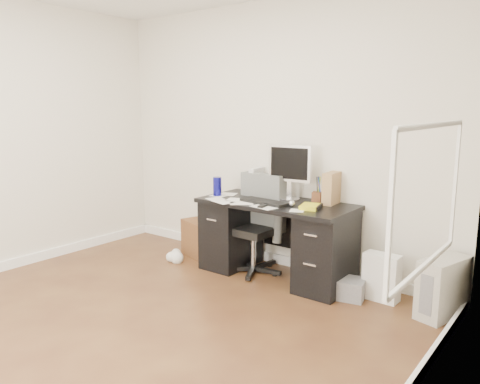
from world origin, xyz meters
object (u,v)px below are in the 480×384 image
object	(u,v)px
desk	(276,237)
pc_tower	(443,287)
lcd_monitor	(290,172)
keyboard	(264,202)
office_chair	(253,224)
wicker_basket	(205,237)

from	to	relation	value
desk	pc_tower	world-z (taller)	desk
lcd_monitor	pc_tower	world-z (taller)	lcd_monitor
keyboard	office_chair	bearing A→B (deg)	159.55
desk	keyboard	xyz separation A→B (m)	(-0.05, -0.13, 0.36)
desk	keyboard	bearing A→B (deg)	-109.33
desk	office_chair	size ratio (longest dim) A/B	1.52
keyboard	lcd_monitor	bearing A→B (deg)	73.82
keyboard	office_chair	distance (m)	0.35
desk	pc_tower	bearing A→B (deg)	2.21
office_chair	pc_tower	xyz separation A→B (m)	(1.79, 0.09, -0.25)
lcd_monitor	pc_tower	size ratio (longest dim) A/B	1.15
desk	lcd_monitor	distance (m)	0.64
desk	pc_tower	size ratio (longest dim) A/B	3.15
keyboard	pc_tower	distance (m)	1.69
lcd_monitor	desk	bearing A→B (deg)	-120.81
desk	office_chair	bearing A→B (deg)	-172.00
desk	wicker_basket	distance (m)	1.03
pc_tower	lcd_monitor	bearing A→B (deg)	-167.20
desk	office_chair	world-z (taller)	office_chair
keyboard	wicker_basket	bearing A→B (deg)	172.43
desk	pc_tower	distance (m)	1.55
desk	keyboard	world-z (taller)	keyboard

